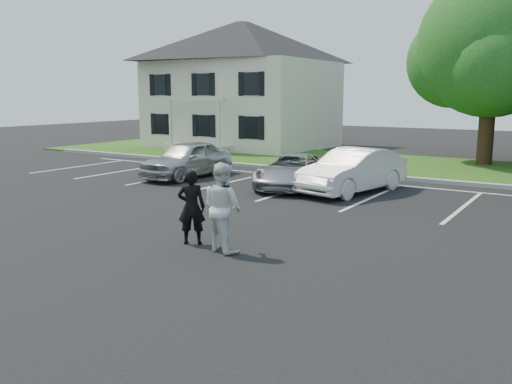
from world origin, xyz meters
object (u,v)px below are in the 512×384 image
Objects in this scene: car_silver_minivan at (292,171)px; tree at (495,47)px; house at (243,85)px; man_black_suit at (191,207)px; car_silver_west at (187,159)px; man_white_shirt at (223,207)px; car_white_sedan at (353,171)px.

tree is at bearing 51.39° from car_silver_minivan.
tree is (14.63, -1.51, 1.52)m from house.
car_silver_west is at bearing -80.87° from man_black_suit.
car_silver_west is (-6.32, 7.51, -0.10)m from man_black_suit.
man_black_suit is 0.39× the size of car_silver_west.
car_silver_minivan is (-2.56, 7.74, -0.35)m from man_white_shirt.
car_silver_west is at bearing 168.32° from car_silver_minivan.
man_white_shirt is 10.47m from car_silver_west.
tree reaches higher than car_white_sedan.
man_white_shirt is at bearing -85.30° from car_silver_minivan.
man_white_shirt is (0.90, -0.07, 0.11)m from man_black_suit.
man_black_suit reaches higher than car_white_sedan.
tree reaches higher than man_white_shirt.
man_white_shirt is at bearing 144.43° from man_black_suit.
car_silver_west is (-7.22, 7.58, -0.22)m from man_white_shirt.
man_white_shirt is 0.44× the size of car_silver_minivan.
car_silver_minivan is (-1.67, 7.66, -0.24)m from man_black_suit.
car_white_sedan reaches higher than car_silver_west.
car_silver_minivan is at bearing -114.97° from tree.
house is at bearing 116.61° from car_silver_minivan.
man_black_suit is at bearing -81.38° from car_white_sedan.
tree is at bearing -130.73° from man_black_suit.
tree is at bearing -5.89° from house.
man_black_suit is at bearing 10.57° from man_white_shirt.
house is 6.19× the size of man_black_suit.
car_white_sedan is at bearing -124.83° from man_black_suit.
man_white_shirt is 8.16m from car_silver_minivan.
car_silver_west is at bearing -66.13° from house.
man_white_shirt reaches higher than man_black_suit.
car_white_sedan is at bearing 3.50° from car_silver_west.
man_black_suit is at bearing -99.77° from tree.
house is 13.32m from car_silver_west.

